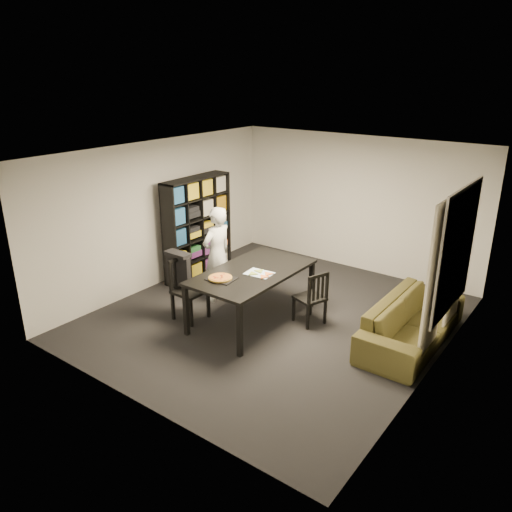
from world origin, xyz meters
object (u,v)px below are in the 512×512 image
Objects in this scene: chair_left at (185,284)px; pepperoni_pizza at (220,278)px; chair_right at (314,295)px; bookshelf at (198,228)px; baking_tray at (221,279)px; dining_table at (252,275)px; person at (217,254)px; sofa at (412,322)px.

chair_left is 0.80m from pepperoni_pizza.
pepperoni_pizza reaches higher than chair_right.
chair_left is at bearing 178.98° from pepperoni_pizza.
baking_tray is at bearing -38.36° from bookshelf.
pepperoni_pizza is (-1.01, -0.99, 0.37)m from chair_right.
dining_table is 2.03× the size of chair_left.
person is 0.74× the size of sofa.
chair_left reaches higher than dining_table.
chair_right reaches higher than baking_tray.
person reaches higher than sofa.
bookshelf reaches higher than sofa.
person is (-0.03, 0.80, 0.25)m from chair_left.
sofa is (1.42, 0.38, -0.18)m from chair_right.
dining_table is at bearing 71.97° from pepperoni_pizza.
bookshelf is 4.23m from sofa.
chair_left is 0.60× the size of person.
dining_table is 0.91× the size of sofa.
chair_left is at bearing -54.02° from bookshelf.
pepperoni_pizza is (0.74, -0.01, 0.30)m from chair_left.
person is 1.12m from pepperoni_pizza.
person is (-1.78, -0.17, 0.32)m from chair_right.
sofa is (3.16, 1.36, -0.24)m from chair_left.
bookshelf is 1.16m from person.
person reaches higher than pepperoni_pizza.
bookshelf is 0.95× the size of dining_table.
bookshelf is 2.18× the size of chair_right.
bookshelf is 2.13m from dining_table.
person is 3.28m from sofa.
pepperoni_pizza is (1.75, -1.41, -0.09)m from bookshelf.
chair_left is at bearing 113.26° from sofa.
chair_left is at bearing -41.27° from chair_right.
bookshelf is at bearing 36.38° from chair_left.
baking_tray is (1.76, -1.39, -0.11)m from bookshelf.
chair_right is 0.53× the size of person.
bookshelf reaches higher than chair_left.
pepperoni_pizza is at bearing -90.62° from chair_left.
chair_right reaches higher than dining_table.
baking_tray is at bearing 119.26° from sofa.
baking_tray is 0.18× the size of sofa.
bookshelf is 1.92× the size of chair_left.
dining_table is 2.31× the size of chair_right.
person is at bearing 163.63° from dining_table.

